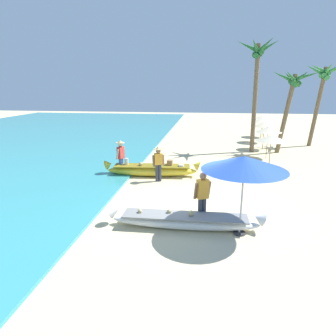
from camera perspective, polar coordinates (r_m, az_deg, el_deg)
The scene contains 15 objects.
ground_plane at distance 10.49m, azimuth 4.32°, elevation -8.61°, with size 80.00×80.00×0.00m, color beige.
boat_white_foreground at distance 9.34m, azimuth 3.23°, elevation -10.16°, with size 4.89×0.77×0.71m.
boat_yellow_midground at distance 14.53m, azimuth -3.09°, elevation -0.39°, with size 4.74×1.16×0.85m.
person_vendor_hatted at distance 13.53m, azimuth -1.88°, elevation 1.30°, with size 0.58×0.44×1.66m.
person_tourist_customer at distance 9.43m, azimuth 6.66°, elevation -5.20°, with size 0.58×0.43×1.70m.
person_vendor_assistant at distance 14.78m, azimuth -9.12°, elevation 2.53°, with size 0.44×0.58×1.74m.
patio_umbrella_large at distance 8.56m, azimuth 14.53°, elevation 0.85°, with size 2.44×2.44×2.40m.
parasol_row_0 at distance 15.88m, azimuth 19.34°, elevation 5.48°, with size 1.60×1.60×1.91m.
parasol_row_1 at distance 18.94m, azimuth 18.82°, elevation 7.03°, with size 1.60×1.60×1.91m.
parasol_row_2 at distance 21.50m, azimuth 18.15°, elevation 8.02°, with size 1.60×1.60×1.91m.
parasol_row_3 at distance 24.20m, azimuth 17.70°, elevation 8.82°, with size 1.60×1.60×1.91m.
parasol_row_4 at distance 26.88m, azimuth 17.99°, elevation 9.40°, with size 1.60×1.60×1.91m.
palm_tree_tall_inland at distance 24.13m, azimuth 27.85°, elevation 15.02°, with size 2.83×2.98×5.90m.
palm_tree_leaning_seaward at distance 20.71m, azimuth 22.94°, elevation 14.32°, with size 2.98×2.59×5.33m.
palm_tree_mid_cluster at distance 20.37m, azimuth 16.85°, elevation 18.83°, with size 2.61×2.74×7.14m.
Camera 1 is at (0.50, -9.56, 4.29)m, focal length 31.57 mm.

